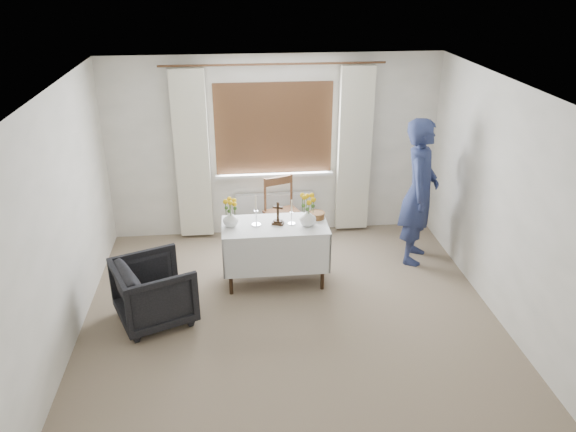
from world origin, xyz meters
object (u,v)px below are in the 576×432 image
at_px(armchair, 154,291).
at_px(person, 419,192).
at_px(altar_table, 275,253).
at_px(wooden_cross, 278,213).
at_px(flower_vase_left, 231,219).
at_px(wooden_chair, 284,215).
at_px(flower_vase_right, 308,217).

distance_m(armchair, person, 3.43).
relative_size(altar_table, wooden_cross, 4.39).
xyz_separation_m(altar_table, armchair, (-1.35, -0.67, -0.03)).
distance_m(person, wooden_cross, 1.85).
relative_size(wooden_cross, flower_vase_left, 1.50).
height_order(wooden_chair, wooden_cross, wooden_cross).
bearing_deg(altar_table, flower_vase_left, 178.86).
xyz_separation_m(wooden_cross, flower_vase_right, (0.34, -0.07, -0.04)).
bearing_deg(altar_table, wooden_chair, 77.06).
height_order(wooden_cross, flower_vase_left, wooden_cross).
bearing_deg(flower_vase_right, altar_table, 171.21).
bearing_deg(armchair, person, -94.37).
xyz_separation_m(wooden_chair, wooden_cross, (-0.16, -0.84, 0.42)).
distance_m(wooden_cross, flower_vase_right, 0.35).
relative_size(altar_table, person, 0.66).
xyz_separation_m(altar_table, flower_vase_left, (-0.51, 0.01, 0.47)).
bearing_deg(person, wooden_chair, 98.98).
bearing_deg(altar_table, person, 12.04).
height_order(altar_table, armchair, altar_table).
bearing_deg(wooden_chair, armchair, -154.79).
bearing_deg(flower_vase_left, armchair, -141.12).
height_order(altar_table, flower_vase_right, flower_vase_right).
relative_size(armchair, flower_vase_right, 3.82).
relative_size(person, flower_vase_right, 9.25).
relative_size(altar_table, flower_vase_right, 6.11).
xyz_separation_m(altar_table, person, (1.85, 0.39, 0.56)).
relative_size(armchair, wooden_cross, 2.75).
bearing_deg(flower_vase_left, wooden_cross, -0.17).
xyz_separation_m(altar_table, wooden_chair, (0.19, 0.85, 0.11)).
distance_m(armchair, flower_vase_right, 1.91).
xyz_separation_m(person, wooden_cross, (-1.81, -0.39, -0.04)).
relative_size(person, flower_vase_left, 9.99).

